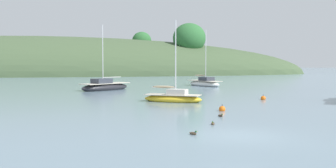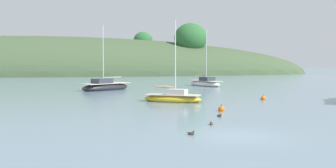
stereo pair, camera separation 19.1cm
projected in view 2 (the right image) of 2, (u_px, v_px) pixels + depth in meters
ground_plane at (237, 135)px, 17.47m from camera, size 400.00×400.00×0.00m
far_shoreline_hill at (31, 74)px, 100.35m from camera, size 150.00×36.00×23.44m
sailboat_white_near at (105, 87)px, 45.96m from camera, size 6.57×6.16×7.84m
sailboat_navy_dinghy at (205, 83)px, 53.75m from camera, size 4.21×6.44×7.86m
sailboat_teal_outer at (173, 98)px, 32.32m from camera, size 5.16×3.81×6.89m
mooring_buoy_outer at (221, 109)px, 26.20m from camera, size 0.44×0.44×0.54m
mooring_buoy_channel at (263, 98)px, 34.07m from camera, size 0.44×0.44×0.54m
duck_straggler at (211, 124)px, 20.48m from camera, size 0.29×0.41×0.24m
duck_lone_right at (219, 116)px, 23.52m from camera, size 0.30×0.41×0.24m
duck_trailing at (191, 134)px, 17.66m from camera, size 0.36×0.37×0.24m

